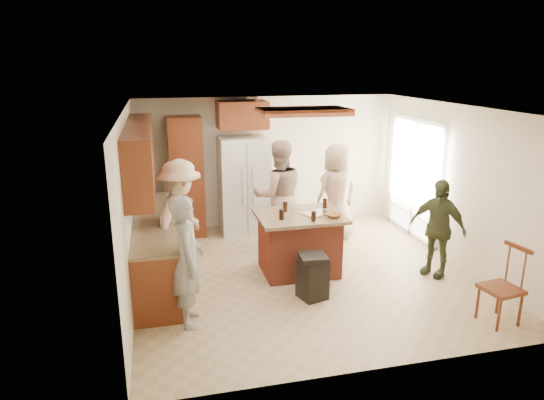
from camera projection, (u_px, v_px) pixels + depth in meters
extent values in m
plane|color=tan|center=(305.00, 273.00, 7.46)|extent=(5.00, 5.00, 0.00)
plane|color=white|center=(308.00, 108.00, 6.77)|extent=(5.00, 5.00, 0.00)
plane|color=beige|center=(268.00, 162.00, 9.45)|extent=(5.00, 0.00, 5.00)
plane|color=beige|center=(382.00, 260.00, 4.77)|extent=(5.00, 0.00, 5.00)
plane|color=beige|center=(130.00, 206.00, 6.55)|extent=(0.00, 5.00, 5.00)
plane|color=beige|center=(457.00, 185.00, 7.67)|extent=(0.00, 5.00, 5.00)
cube|color=white|center=(416.00, 180.00, 8.84)|extent=(0.02, 1.60, 2.10)
cube|color=white|center=(415.00, 180.00, 8.84)|extent=(0.08, 1.72, 2.10)
cube|color=maroon|center=(304.00, 111.00, 6.97)|extent=(1.30, 0.70, 0.10)
cube|color=white|center=(303.00, 116.00, 6.99)|extent=(1.10, 0.50, 0.02)
cube|color=olive|center=(482.00, 230.00, 9.48)|extent=(3.00, 3.00, 0.10)
cube|color=#593319|center=(499.00, 170.00, 9.91)|extent=(1.40, 1.60, 2.00)
imported|color=gray|center=(188.00, 261.00, 5.82)|extent=(0.45, 0.61, 1.64)
imported|color=tan|center=(279.00, 195.00, 8.23)|extent=(0.92, 0.57, 1.89)
imported|color=#9F836D|center=(337.00, 193.00, 8.63)|extent=(1.00, 0.81, 1.76)
imported|color=#3C4227|center=(437.00, 228.00, 7.22)|extent=(0.84, 0.98, 1.49)
imported|color=tan|center=(180.00, 221.00, 7.03)|extent=(0.98, 1.29, 1.81)
cube|color=maroon|center=(156.00, 249.00, 7.22)|extent=(0.60, 3.00, 0.88)
cube|color=#846B4C|center=(154.00, 220.00, 7.09)|extent=(0.64, 3.00, 0.04)
cube|color=maroon|center=(140.00, 155.00, 6.79)|extent=(0.35, 3.00, 0.85)
cube|color=maroon|center=(186.00, 177.00, 8.85)|extent=(0.60, 0.60, 2.20)
cube|color=maroon|center=(242.00, 115.00, 8.78)|extent=(0.90, 0.60, 0.50)
cube|color=white|center=(244.00, 185.00, 9.07)|extent=(0.90, 0.72, 1.80)
cube|color=gray|center=(248.00, 190.00, 8.73)|extent=(0.01, 0.01, 1.71)
cylinder|color=silver|center=(242.00, 186.00, 8.65)|extent=(0.02, 0.02, 0.70)
cylinder|color=silver|center=(253.00, 185.00, 8.70)|extent=(0.02, 0.02, 0.70)
cube|color=#983927|center=(299.00, 245.00, 7.39)|extent=(1.10, 0.85, 0.88)
cube|color=#82634B|center=(299.00, 216.00, 7.26)|extent=(1.28, 1.03, 0.05)
cube|color=silver|center=(316.00, 213.00, 7.26)|extent=(0.47, 0.42, 0.02)
imported|color=brown|center=(334.00, 215.00, 7.11)|extent=(0.27, 0.27, 0.05)
cylinder|color=black|center=(282.00, 215.00, 6.98)|extent=(0.07, 0.07, 0.15)
cylinder|color=black|center=(285.00, 207.00, 7.36)|extent=(0.07, 0.07, 0.15)
cylinder|color=black|center=(325.00, 203.00, 7.54)|extent=(0.07, 0.07, 0.15)
cylinder|color=black|center=(314.00, 216.00, 6.92)|extent=(0.07, 0.07, 0.15)
cube|color=black|center=(313.00, 279.00, 6.60)|extent=(0.42, 0.42, 0.55)
cube|color=black|center=(313.00, 258.00, 6.52)|extent=(0.39, 0.39, 0.08)
cube|color=maroon|center=(501.00, 289.00, 5.93)|extent=(0.48, 0.48, 0.05)
cylinder|color=maroon|center=(499.00, 315.00, 5.78)|extent=(0.04, 0.04, 0.44)
cylinder|color=maroon|center=(520.00, 310.00, 5.90)|extent=(0.04, 0.04, 0.44)
cylinder|color=maroon|center=(478.00, 302.00, 6.08)|extent=(0.04, 0.04, 0.44)
cylinder|color=maroon|center=(498.00, 298.00, 6.21)|extent=(0.04, 0.04, 0.44)
cube|color=maroon|center=(519.00, 247.00, 5.85)|extent=(0.10, 0.40, 0.05)
cylinder|color=maroon|center=(524.00, 270.00, 5.82)|extent=(0.03, 0.03, 0.50)
cylinder|color=maroon|center=(508.00, 263.00, 6.03)|extent=(0.03, 0.03, 0.50)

